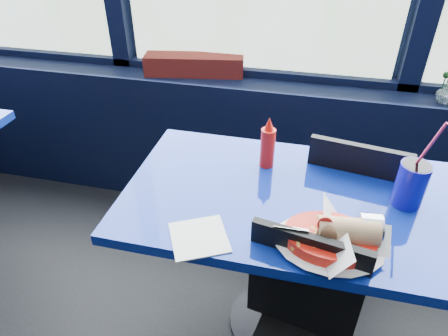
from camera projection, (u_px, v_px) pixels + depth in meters
window_sill at (251, 145)px, 2.36m from camera, size 5.00×0.26×0.80m
near_table at (289, 233)px, 1.51m from camera, size 1.20×0.70×0.75m
chair_near_back at (340, 204)px, 1.76m from camera, size 0.45×0.45×0.87m
planter_box at (194, 65)px, 2.18m from camera, size 0.55×0.22×0.11m
flower_vase at (448, 91)px, 1.87m from camera, size 0.12×0.13×0.21m
food_basket at (332, 237)px, 1.18m from camera, size 0.35×0.35×0.11m
ketchup_bottle at (268, 145)px, 1.51m from camera, size 0.06×0.06×0.21m
soda_cup at (411, 184)px, 1.32m from camera, size 0.10×0.10×0.34m
napkin at (199, 237)px, 1.23m from camera, size 0.23×0.23×0.00m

